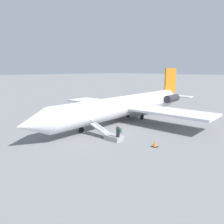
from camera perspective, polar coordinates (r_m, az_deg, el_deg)
The scene contains 5 objects.
ground_plane at distance 30.62m, azimuth 3.30°, elevation -2.40°, with size 600.00×600.00×0.00m, color slate.
airplane_main at distance 30.97m, azimuth 4.48°, elevation 1.88°, with size 31.16×23.54×7.34m.
boarding_stairs at distance 22.68m, azimuth -0.32°, elevation -6.19°, with size 1.38×4.09×1.79m.
passenger at distance 21.63m, azimuth 1.61°, elevation -5.34°, with size 0.36×0.55×1.74m.
traffic_cone_near_stairs at distance 20.96m, azimuth 11.11°, elevation -8.18°, with size 0.54×0.54×0.60m.
Camera 1 is at (21.73, 20.37, 7.09)m, focal length 35.00 mm.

